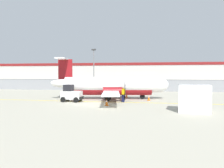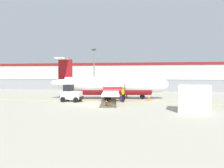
# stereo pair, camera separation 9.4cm
# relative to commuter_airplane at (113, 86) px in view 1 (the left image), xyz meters

# --- Properties ---
(ground_plane) EXTENTS (140.00, 140.00, 0.01)m
(ground_plane) POSITION_rel_commuter_airplane_xyz_m (-1.44, -2.82, -1.60)
(ground_plane) COLOR #B2AD99
(perimeter_fence) EXTENTS (98.00, 0.10, 2.10)m
(perimeter_fence) POSITION_rel_commuter_airplane_xyz_m (-1.44, 13.18, -0.49)
(perimeter_fence) COLOR gray
(perimeter_fence) RESTS_ON ground
(parking_lot_strip) EXTENTS (98.00, 17.00, 0.12)m
(parking_lot_strip) POSITION_rel_commuter_airplane_xyz_m (-1.44, 24.68, -1.54)
(parking_lot_strip) COLOR #38383A
(parking_lot_strip) RESTS_ON ground
(background_building) EXTENTS (91.00, 8.10, 6.50)m
(background_building) POSITION_rel_commuter_airplane_xyz_m (-1.44, 43.17, 1.66)
(background_building) COLOR beige
(background_building) RESTS_ON ground
(commuter_airplane) EXTENTS (14.45, 16.04, 4.92)m
(commuter_airplane) POSITION_rel_commuter_airplane_xyz_m (0.00, 0.00, 0.00)
(commuter_airplane) COLOR white
(commuter_airplane) RESTS_ON ground
(baggage_tug) EXTENTS (2.37, 1.46, 1.88)m
(baggage_tug) POSITION_rel_commuter_airplane_xyz_m (-4.11, -3.25, -0.75)
(baggage_tug) COLOR silver
(baggage_tug) RESTS_ON ground
(ground_crew_worker) EXTENTS (0.52, 0.46, 1.70)m
(ground_crew_worker) POSITION_rel_commuter_airplane_xyz_m (1.63, -2.75, -0.65)
(ground_crew_worker) COLOR #191E4C
(ground_crew_worker) RESTS_ON ground
(cargo_container) EXTENTS (2.68, 2.35, 2.20)m
(cargo_container) POSITION_rel_commuter_airplane_xyz_m (8.03, -7.81, -0.50)
(cargo_container) COLOR silver
(cargo_container) RESTS_ON ground
(traffic_cone_near_left) EXTENTS (0.36, 0.36, 0.64)m
(traffic_cone_near_left) POSITION_rel_commuter_airplane_xyz_m (0.36, -5.53, -1.29)
(traffic_cone_near_left) COLOR orange
(traffic_cone_near_left) RESTS_ON ground
(traffic_cone_near_right) EXTENTS (0.36, 0.36, 0.64)m
(traffic_cone_near_right) POSITION_rel_commuter_airplane_xyz_m (1.49, 2.01, -1.29)
(traffic_cone_near_right) COLOR orange
(traffic_cone_near_right) RESTS_ON ground
(traffic_cone_far_left) EXTENTS (0.36, 0.36, 0.64)m
(traffic_cone_far_left) POSITION_rel_commuter_airplane_xyz_m (4.36, -0.73, -1.29)
(traffic_cone_far_left) COLOR orange
(traffic_cone_far_left) RESTS_ON ground
(parked_car_0) EXTENTS (4.34, 2.31, 1.58)m
(parked_car_0) POSITION_rel_commuter_airplane_xyz_m (-13.76, 18.97, -0.71)
(parked_car_0) COLOR #19662D
(parked_car_0) RESTS_ON parking_lot_strip
(parked_car_1) EXTENTS (4.23, 2.07, 1.58)m
(parked_car_1) POSITION_rel_commuter_airplane_xyz_m (-5.15, 25.63, -0.71)
(parked_car_1) COLOR red
(parked_car_1) RESTS_ON parking_lot_strip
(parked_car_2) EXTENTS (4.31, 2.25, 1.58)m
(parked_car_2) POSITION_rel_commuter_airplane_xyz_m (2.75, 20.07, -0.71)
(parked_car_2) COLOR silver
(parked_car_2) RESTS_ON parking_lot_strip
(parked_car_3) EXTENTS (4.22, 2.04, 1.58)m
(parked_car_3) POSITION_rel_commuter_airplane_xyz_m (11.30, 19.19, -0.71)
(parked_car_3) COLOR black
(parked_car_3) RESTS_ON parking_lot_strip
(apron_light_pole) EXTENTS (0.70, 0.30, 7.27)m
(apron_light_pole) POSITION_rel_commuter_airplane_xyz_m (-4.86, 9.50, 2.70)
(apron_light_pole) COLOR slate
(apron_light_pole) RESTS_ON ground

